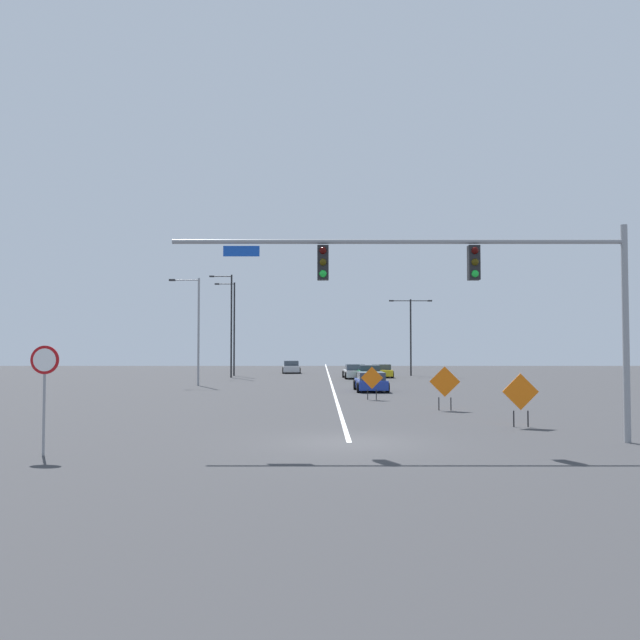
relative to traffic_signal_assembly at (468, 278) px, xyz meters
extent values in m
plane|color=#38383A|center=(-3.60, 0.01, -4.96)|extent=(157.16, 157.16, 0.00)
cube|color=white|center=(-3.60, 43.67, -4.95)|extent=(0.16, 87.31, 0.01)
cylinder|color=gray|center=(4.75, 0.01, -1.67)|extent=(0.20, 0.20, 6.58)
cylinder|color=gray|center=(-2.10, 0.01, 1.10)|extent=(13.71, 0.14, 0.14)
cube|color=black|center=(0.18, 0.01, 0.46)|extent=(0.34, 0.32, 1.05)
sphere|color=#3A0503|center=(0.18, -0.16, 0.81)|extent=(0.22, 0.22, 0.22)
sphere|color=#3C3106|center=(0.18, -0.16, 0.46)|extent=(0.22, 0.22, 0.22)
sphere|color=green|center=(0.18, -0.16, 0.11)|extent=(0.22, 0.22, 0.22)
cube|color=black|center=(-4.39, 0.01, 0.46)|extent=(0.34, 0.32, 1.05)
sphere|color=#3A0503|center=(-4.39, -0.16, 0.81)|extent=(0.22, 0.22, 0.22)
sphere|color=#3C3106|center=(-4.39, -0.16, 0.46)|extent=(0.22, 0.22, 0.22)
sphere|color=green|center=(-4.39, -0.16, 0.11)|extent=(0.22, 0.22, 0.22)
cube|color=#1447B7|center=(-6.86, 0.01, 0.81)|extent=(1.10, 0.03, 0.32)
cylinder|color=gray|center=(-11.79, -2.33, -3.88)|extent=(0.07, 0.07, 2.15)
cylinder|color=#B20F14|center=(-11.79, -2.33, -2.43)|extent=(0.76, 0.03, 0.76)
cylinder|color=white|center=(-11.79, -2.35, -2.43)|extent=(0.61, 0.01, 0.61)
cylinder|color=gray|center=(-13.46, 28.82, -0.98)|extent=(0.16, 0.16, 7.96)
cylinder|color=gray|center=(-14.46, 28.82, 2.85)|extent=(1.99, 0.08, 0.08)
cube|color=#262628|center=(-15.45, 28.82, 2.85)|extent=(0.44, 0.24, 0.14)
cylinder|color=black|center=(-12.74, 41.44, -0.16)|extent=(0.16, 0.16, 9.59)
cylinder|color=black|center=(-13.67, 41.44, 4.48)|extent=(1.85, 0.08, 0.08)
cube|color=#262628|center=(-14.59, 41.44, 4.48)|extent=(0.44, 0.24, 0.14)
cylinder|color=black|center=(4.50, 45.20, -1.18)|extent=(0.16, 0.16, 7.56)
cylinder|color=black|center=(3.55, 45.20, 2.45)|extent=(1.91, 0.08, 0.08)
cube|color=#262628|center=(2.59, 45.20, 2.45)|extent=(0.44, 0.24, 0.14)
cylinder|color=black|center=(5.45, 45.20, 2.45)|extent=(1.91, 0.08, 0.08)
cube|color=#262628|center=(6.41, 45.20, 2.45)|extent=(0.44, 0.24, 0.14)
cylinder|color=black|center=(-12.95, 45.09, -0.35)|extent=(0.16, 0.16, 9.22)
cylinder|color=black|center=(-13.81, 45.09, 4.11)|extent=(1.73, 0.08, 0.08)
cube|color=#262628|center=(-14.68, 45.09, 4.11)|extent=(0.44, 0.24, 0.14)
cube|color=orange|center=(1.17, 10.00, -3.66)|extent=(1.36, 0.27, 1.38)
cylinder|color=black|center=(0.90, 10.04, -4.66)|extent=(0.05, 0.05, 0.59)
cylinder|color=black|center=(1.43, 9.95, -4.66)|extent=(0.05, 0.05, 0.59)
cube|color=orange|center=(2.72, 3.84, -3.70)|extent=(1.31, 0.05, 1.31)
cylinder|color=black|center=(2.47, 3.84, -4.67)|extent=(0.05, 0.05, 0.59)
cylinder|color=black|center=(2.97, 3.84, -4.67)|extent=(0.05, 0.05, 0.59)
cube|color=orange|center=(-1.66, 15.92, -3.77)|extent=(1.19, 0.28, 1.20)
cylinder|color=black|center=(-1.89, 15.96, -4.68)|extent=(0.05, 0.05, 0.56)
cylinder|color=black|center=(-1.43, 15.87, -4.68)|extent=(0.05, 0.05, 0.56)
cube|color=#1E389E|center=(-1.19, 22.85, -4.50)|extent=(1.90, 4.21, 0.59)
cube|color=#333D47|center=(-1.19, 22.64, -3.97)|extent=(1.68, 2.47, 0.48)
cylinder|color=black|center=(-0.31, 24.33, -4.64)|extent=(0.23, 0.64, 0.64)
cylinder|color=black|center=(-2.13, 24.30, -4.64)|extent=(0.23, 0.64, 0.64)
cylinder|color=black|center=(-0.25, 21.41, -4.64)|extent=(0.23, 0.64, 0.64)
cylinder|color=black|center=(-2.07, 21.37, -4.64)|extent=(0.23, 0.64, 0.64)
cube|color=white|center=(-1.32, 39.95, -4.50)|extent=(1.98, 4.62, 0.59)
cube|color=#333D47|center=(-1.31, 39.72, -3.94)|extent=(1.71, 2.14, 0.54)
cylinder|color=black|center=(-0.46, 41.57, -4.64)|extent=(0.24, 0.65, 0.64)
cylinder|color=black|center=(-2.29, 41.51, -4.64)|extent=(0.24, 0.65, 0.64)
cylinder|color=black|center=(-0.35, 38.39, -4.64)|extent=(0.24, 0.65, 0.64)
cylinder|color=black|center=(-2.18, 38.32, -4.64)|extent=(0.24, 0.65, 0.64)
cube|color=#196B38|center=(-0.30, 35.86, -4.45)|extent=(1.88, 3.82, 0.69)
cube|color=#333D47|center=(-0.30, 35.67, -3.87)|extent=(1.68, 1.95, 0.48)
cylinder|color=black|center=(0.63, 37.18, -4.64)|extent=(0.23, 0.64, 0.64)
cylinder|color=black|center=(-1.21, 37.20, -4.64)|extent=(0.23, 0.64, 0.64)
cylinder|color=black|center=(0.60, 34.52, -4.64)|extent=(0.23, 0.64, 0.64)
cylinder|color=black|center=(-1.24, 34.54, -4.64)|extent=(0.23, 0.64, 0.64)
cube|color=gold|center=(1.27, 42.25, -4.52)|extent=(1.86, 4.42, 0.56)
cube|color=#333D47|center=(1.27, 42.03, -3.99)|extent=(1.66, 2.03, 0.50)
cylinder|color=black|center=(2.20, 43.78, -4.64)|extent=(0.22, 0.64, 0.64)
cylinder|color=black|center=(0.37, 43.79, -4.64)|extent=(0.22, 0.64, 0.64)
cylinder|color=black|center=(2.18, 40.70, -4.64)|extent=(0.22, 0.64, 0.64)
cylinder|color=black|center=(0.35, 40.71, -4.64)|extent=(0.22, 0.64, 0.64)
cube|color=#B7BABF|center=(-7.60, 51.80, -4.48)|extent=(1.96, 4.16, 0.64)
cube|color=#333D47|center=(-7.61, 52.00, -3.89)|extent=(1.66, 1.99, 0.54)
cylinder|color=black|center=(-8.38, 50.33, -4.64)|extent=(0.26, 0.65, 0.64)
cylinder|color=black|center=(-6.66, 50.43, -4.64)|extent=(0.26, 0.65, 0.64)
cylinder|color=black|center=(-8.55, 53.17, -4.64)|extent=(0.26, 0.65, 0.64)
cylinder|color=black|center=(-6.82, 53.27, -4.64)|extent=(0.26, 0.65, 0.64)
camera|label=1|loc=(-4.47, -19.83, -2.08)|focal=36.99mm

